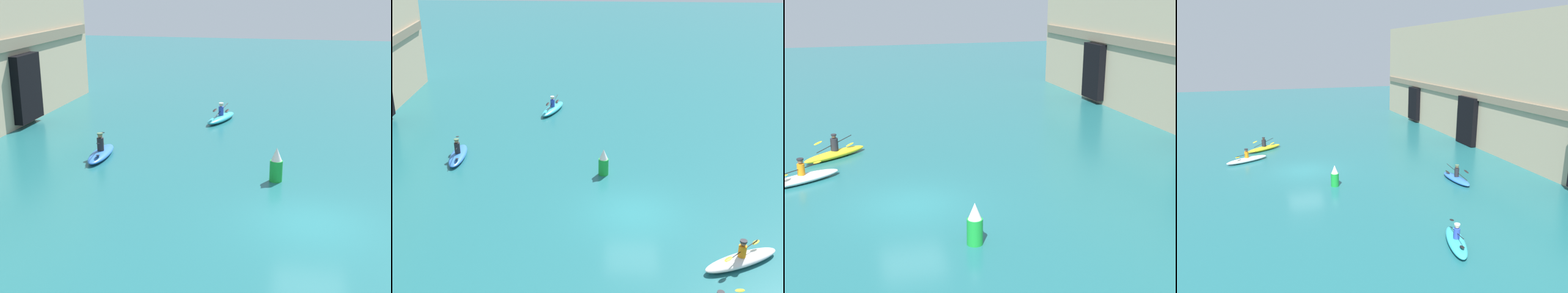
# 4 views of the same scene
# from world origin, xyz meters

# --- Properties ---
(ground_plane) EXTENTS (120.00, 120.00, 0.00)m
(ground_plane) POSITION_xyz_m (0.00, 0.00, 0.00)
(ground_plane) COLOR #1E6066
(kayak_cyan) EXTENTS (3.12, 1.67, 1.07)m
(kayak_cyan) POSITION_xyz_m (13.11, 5.08, 0.22)
(kayak_cyan) COLOR #33B2C6
(kayak_cyan) RESTS_ON ground
(kayak_blue) EXTENTS (2.96, 0.96, 1.16)m
(kayak_blue) POSITION_xyz_m (5.38, 9.48, 0.22)
(kayak_blue) COLOR blue
(kayak_blue) RESTS_ON ground
(kayak_white) EXTENTS (2.29, 3.35, 1.07)m
(kayak_white) POSITION_xyz_m (-3.64, -4.06, 0.21)
(kayak_white) COLOR white
(kayak_white) RESTS_ON ground
(marker_buoy) EXTENTS (0.52, 0.52, 1.41)m
(marker_buoy) POSITION_xyz_m (3.83, 1.44, 0.65)
(marker_buoy) COLOR green
(marker_buoy) RESTS_ON ground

